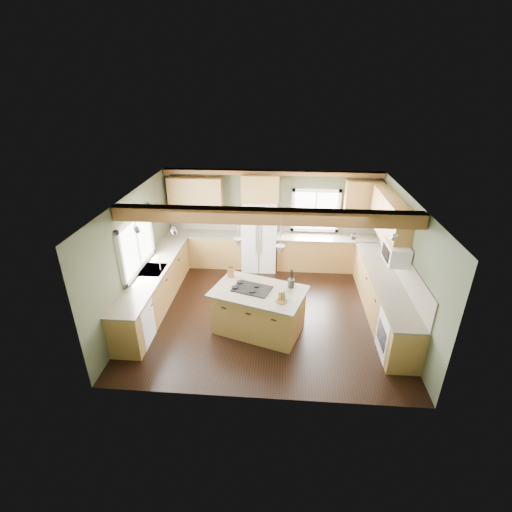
{
  "coord_description": "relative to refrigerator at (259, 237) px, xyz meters",
  "views": [
    {
      "loc": [
        0.31,
        -6.91,
        4.7
      ],
      "look_at": [
        -0.25,
        0.3,
        1.21
      ],
      "focal_mm": 26.0,
      "sensor_mm": 36.0,
      "label": 1
    }
  ],
  "objects": [
    {
      "name": "upper_cab_back_corner",
      "position": [
        2.6,
        0.21,
        1.05
      ],
      "size": [
        0.9,
        0.35,
        0.9
      ],
      "primitive_type": "cube",
      "color": "brown",
      "rests_on": "wall_back"
    },
    {
      "name": "wall_back",
      "position": [
        0.3,
        0.38,
        0.4
      ],
      "size": [
        5.6,
        0.0,
        5.6
      ],
      "primitive_type": "plane",
      "rotation": [
        1.57,
        0.0,
        0.0
      ],
      "color": "#434B35",
      "rests_on": "ground"
    },
    {
      "name": "backsplash_right",
      "position": [
        3.08,
        -2.07,
        0.31
      ],
      "size": [
        0.03,
        3.7,
        0.58
      ],
      "primitive_type": "cube",
      "color": "brown",
      "rests_on": "wall_right"
    },
    {
      "name": "counter_back_right",
      "position": [
        1.79,
        0.08,
        0.0
      ],
      "size": [
        2.66,
        0.64,
        0.04
      ],
      "primitive_type": "cube",
      "color": "brown",
      "rests_on": "base_cab_back_right"
    },
    {
      "name": "floor",
      "position": [
        0.3,
        -2.12,
        -0.9
      ],
      "size": [
        5.6,
        5.6,
        0.0
      ],
      "primitive_type": "plane",
      "color": "black",
      "rests_on": "ground"
    },
    {
      "name": "microwave",
      "position": [
        2.88,
        -2.17,
        0.65
      ],
      "size": [
        0.4,
        0.7,
        0.38
      ],
      "primitive_type": "cube",
      "color": "white",
      "rests_on": "wall_right"
    },
    {
      "name": "refrigerator",
      "position": [
        0.0,
        0.0,
        0.0
      ],
      "size": [
        0.9,
        0.74,
        1.8
      ],
      "primitive_type": "cube",
      "color": "white",
      "rests_on": "floor"
    },
    {
      "name": "base_cab_left",
      "position": [
        -2.2,
        -2.07,
        -0.46
      ],
      "size": [
        0.6,
        3.7,
        0.88
      ],
      "primitive_type": "cube",
      "color": "brown",
      "rests_on": "floor"
    },
    {
      "name": "backsplash_back",
      "position": [
        0.3,
        0.36,
        0.31
      ],
      "size": [
        5.58,
        0.03,
        0.58
      ],
      "primitive_type": "cube",
      "color": "brown",
      "rests_on": "wall_back"
    },
    {
      "name": "counter_left",
      "position": [
        -2.2,
        -2.07,
        0.0
      ],
      "size": [
        0.64,
        3.74,
        0.04
      ],
      "primitive_type": "cube",
      "color": "brown",
      "rests_on": "base_cab_left"
    },
    {
      "name": "island",
      "position": [
        0.18,
        -2.78,
        -0.46
      ],
      "size": [
        1.91,
        1.49,
        0.88
      ],
      "primitive_type": "cube",
      "rotation": [
        0.0,
        0.0,
        -0.32
      ],
      "color": "olive",
      "rests_on": "floor"
    },
    {
      "name": "utensil_crock",
      "position": [
        0.81,
        -2.59,
        0.11
      ],
      "size": [
        0.16,
        0.16,
        0.18
      ],
      "primitive_type": "cylinder",
      "rotation": [
        0.0,
        0.0,
        -0.2
      ],
      "color": "#38332C",
      "rests_on": "island_top"
    },
    {
      "name": "wall_right",
      "position": [
        3.1,
        -2.12,
        0.4
      ],
      "size": [
        0.0,
        5.0,
        5.0
      ],
      "primitive_type": "plane",
      "rotation": [
        1.57,
        0.0,
        -1.57
      ],
      "color": "#434B35",
      "rests_on": "ground"
    },
    {
      "name": "window_back",
      "position": [
        1.45,
        0.36,
        0.65
      ],
      "size": [
        1.1,
        0.04,
        1.0
      ],
      "primitive_type": "cube",
      "color": "white",
      "rests_on": "wall_back"
    },
    {
      "name": "pendant_left",
      "position": [
        -0.22,
        -2.65,
        0.98
      ],
      "size": [
        0.18,
        0.18,
        0.16
      ],
      "primitive_type": "cone",
      "rotation": [
        3.14,
        0.0,
        0.0
      ],
      "color": "#B2B2B7",
      "rests_on": "ceiling"
    },
    {
      "name": "counter_back_left",
      "position": [
        -1.49,
        0.08,
        0.0
      ],
      "size": [
        2.06,
        0.64,
        0.04
      ],
      "primitive_type": "cube",
      "color": "brown",
      "rests_on": "base_cab_back_left"
    },
    {
      "name": "upper_cab_right",
      "position": [
        2.92,
        -1.22,
        1.05
      ],
      "size": [
        0.35,
        2.2,
        0.9
      ],
      "primitive_type": "cube",
      "color": "brown",
      "rests_on": "wall_right"
    },
    {
      "name": "wall_left",
      "position": [
        -2.5,
        -2.12,
        0.4
      ],
      "size": [
        0.0,
        5.0,
        5.0
      ],
      "primitive_type": "plane",
      "rotation": [
        1.57,
        0.0,
        1.57
      ],
      "color": "#434B35",
      "rests_on": "ground"
    },
    {
      "name": "window_left",
      "position": [
        -2.48,
        -2.07,
        0.65
      ],
      "size": [
        0.04,
        1.6,
        1.05
      ],
      "primitive_type": "cube",
      "color": "white",
      "rests_on": "wall_left"
    },
    {
      "name": "pendant_right",
      "position": [
        0.57,
        -2.91,
        0.98
      ],
      "size": [
        0.18,
        0.18,
        0.16
      ],
      "primitive_type": "cone",
      "rotation": [
        3.14,
        0.0,
        0.0
      ],
      "color": "#B2B2B7",
      "rests_on": "ceiling"
    },
    {
      "name": "oven",
      "position": [
        2.79,
        -3.37,
        -0.47
      ],
      "size": [
        0.6,
        0.72,
        0.84
      ],
      "primitive_type": "cube",
      "color": "white",
      "rests_on": "floor"
    },
    {
      "name": "upper_cab_back_left",
      "position": [
        -1.69,
        0.21,
        1.05
      ],
      "size": [
        1.4,
        0.35,
        0.9
      ],
      "primitive_type": "cube",
      "color": "brown",
      "rests_on": "wall_back"
    },
    {
      "name": "dishwasher",
      "position": [
        -2.19,
        -3.37,
        -0.47
      ],
      "size": [
        0.6,
        0.6,
        0.84
      ],
      "primitive_type": "cube",
      "color": "white",
      "rests_on": "floor"
    },
    {
      "name": "base_cab_back_left",
      "position": [
        -1.49,
        0.08,
        -0.46
      ],
      "size": [
        2.02,
        0.6,
        0.88
      ],
      "primitive_type": "cube",
      "color": "brown",
      "rests_on": "floor"
    },
    {
      "name": "upper_cab_over_fridge",
      "position": [
        -0.0,
        0.21,
        1.25
      ],
      "size": [
        0.96,
        0.35,
        0.7
      ],
      "primitive_type": "cube",
      "color": "brown",
      "rests_on": "wall_back"
    },
    {
      "name": "cooktop",
      "position": [
        0.04,
        -2.74,
        0.03
      ],
      "size": [
        0.84,
        0.69,
        0.02
      ],
      "primitive_type": "cube",
      "rotation": [
        0.0,
        0.0,
        -0.32
      ],
      "color": "black",
      "rests_on": "island_top"
    },
    {
      "name": "counter_right",
      "position": [
        2.8,
        -2.07,
        0.0
      ],
      "size": [
        0.64,
        3.74,
        0.04
      ],
      "primitive_type": "cube",
      "color": "brown",
      "rests_on": "base_cab_right"
    },
    {
      "name": "ceiling_beam",
      "position": [
        0.3,
        -2.78,
        1.57
      ],
      "size": [
        5.55,
        0.26,
        0.26
      ],
      "primitive_type": "cube",
      "color": "brown",
      "rests_on": "ceiling"
    },
    {
      "name": "faucet",
      "position": [
        -2.02,
        -2.07,
        0.15
      ],
      "size": [
        0.02,
        0.02,
        0.28
      ],
      "primitive_type": "cylinder",
      "color": "#B2B2B7",
      "rests_on": "sink"
    },
    {
      "name": "soffit_trim",
      "position": [
        0.3,
        0.28,
        1.64
      ],
      "size": [
        5.55,
        0.2,
        0.1
      ],
      "primitive_type": "cube",
      "color": "brown",
      "rests_on": "ceiling"
    },
    {
      "name": "ceiling",
      "position": [
        0.3,
        -2.12,
        1.7
      ],
      "size": [
        5.6,
        5.6,
        0.0
      ],
      "primitive_type": "plane",
      "rotation": [
        3.14,
        0.0,
        0.0
      ],
      "color": "silver",
      "rests_on": "wall_back"
    },
    {
      "name": "base_cab_back_right",
      "position": [
        1.79,
        0.08,
        -0.46
      ],
      "size": [
        2.62,
        0.6,
        0.88
      ],
      "primitive_type": "cube",
      "color": "brown",
      "rests_on": "floor"
    },
    {
      "name": "sink",
      "position": [
        -2.2,
        -2.07,
        0.01
      ],
      "size": [
        0.5,
        0.65,
        0.03
      ],
      "primitive_type": "cube",
      "color": "#262628",
      "rests_on": "counter_left"
    },
    {
      "name": "island_top",
      "position": [
        0.18,
        -2.78,
        0.0
      ],
      "size": [
        2.05,
        1.64,
        0.04
      ],
      "primitive_type": "cube",
      "rotation": [
        0.0,
        0.0,
        -0.32
      ],
      "color": "brown",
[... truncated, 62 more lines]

